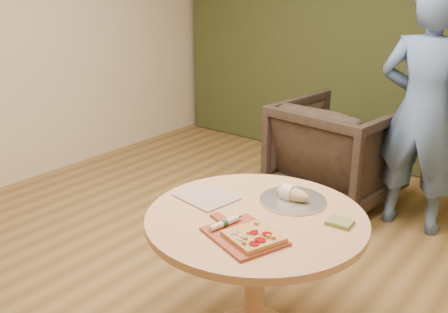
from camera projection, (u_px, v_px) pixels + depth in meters
room_shell at (181, 71)px, 2.71m from camera, size 5.04×6.04×2.84m
curtain at (383, 30)px, 4.86m from camera, size 4.80×0.14×2.78m
pedestal_table at (255, 240)px, 2.57m from camera, size 1.12×1.12×0.75m
pizza_paddle at (243, 235)px, 2.31m from camera, size 0.47×0.38×0.01m
flatbread_pizza at (254, 237)px, 2.26m from camera, size 0.28×0.28×0.04m
cutlery_roll at (224, 223)px, 2.37m from camera, size 0.06×0.20×0.03m
newspaper at (207, 197)px, 2.72m from camera, size 0.33×0.29×0.01m
serving_tray at (292, 200)px, 2.67m from camera, size 0.36×0.36×0.02m
bread_roll at (291, 194)px, 2.66m from camera, size 0.19×0.09×0.09m
green_packet at (340, 222)px, 2.43m from camera, size 0.13×0.11×0.02m
armchair at (339, 146)px, 4.35m from camera, size 1.05×0.99×0.98m
person_standing at (423, 112)px, 3.71m from camera, size 0.70×0.48×1.87m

